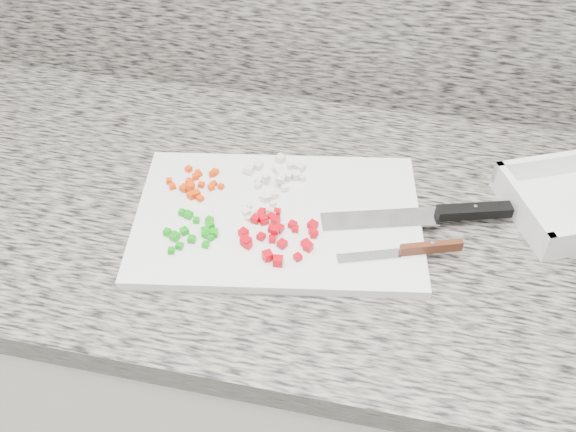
{
  "coord_description": "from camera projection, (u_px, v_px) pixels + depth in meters",
  "views": [
    {
      "loc": [
        0.08,
        0.73,
        1.58
      ],
      "look_at": [
        -0.06,
        1.38,
        0.93
      ],
      "focal_mm": 40.0,
      "sensor_mm": 36.0,
      "label": 1
    }
  ],
  "objects": [
    {
      "name": "onion_pile",
      "position": [
        277.0,
        176.0,
        1.01
      ],
      "size": [
        0.1,
        0.11,
        0.02
      ],
      "color": "beige",
      "rests_on": "cutting_board"
    },
    {
      "name": "paring_knife",
      "position": [
        415.0,
        250.0,
        0.9
      ],
      "size": [
        0.17,
        0.07,
        0.02
      ],
      "rotation": [
        0.0,
        0.0,
        0.34
      ],
      "color": "silver",
      "rests_on": "cutting_board"
    },
    {
      "name": "cabinet",
      "position": [
        321.0,
        377.0,
        1.31
      ],
      "size": [
        3.92,
        0.62,
        0.86
      ],
      "primitive_type": "cube",
      "color": "silver",
      "rests_on": "ground"
    },
    {
      "name": "red_pepper_pile",
      "position": [
        276.0,
        234.0,
        0.92
      ],
      "size": [
        0.11,
        0.11,
        0.02
      ],
      "color": "#B6020E",
      "rests_on": "cutting_board"
    },
    {
      "name": "garlic_pile",
      "position": [
        263.0,
        211.0,
        0.96
      ],
      "size": [
        0.06,
        0.05,
        0.01
      ],
      "color": "beige",
      "rests_on": "cutting_board"
    },
    {
      "name": "green_pepper_pile",
      "position": [
        195.0,
        231.0,
        0.93
      ],
      "size": [
        0.08,
        0.09,
        0.01
      ],
      "color": "#0C870C",
      "rests_on": "cutting_board"
    },
    {
      "name": "cutting_board",
      "position": [
        278.0,
        218.0,
        0.96
      ],
      "size": [
        0.47,
        0.35,
        0.01
      ],
      "primitive_type": "cube",
      "rotation": [
        0.0,
        0.0,
        0.17
      ],
      "color": "silver",
      "rests_on": "countertop"
    },
    {
      "name": "chef_knife",
      "position": [
        442.0,
        214.0,
        0.95
      ],
      "size": [
        0.28,
        0.11,
        0.02
      ],
      "rotation": [
        0.0,
        0.0,
        0.29
      ],
      "color": "silver",
      "rests_on": "cutting_board"
    },
    {
      "name": "countertop",
      "position": [
        332.0,
        221.0,
        1.0
      ],
      "size": [
        3.96,
        0.64,
        0.04
      ],
      "primitive_type": "cube",
      "color": "slate",
      "rests_on": "cabinet"
    },
    {
      "name": "carrot_pile",
      "position": [
        196.0,
        184.0,
        1.0
      ],
      "size": [
        0.09,
        0.08,
        0.02
      ],
      "color": "red",
      "rests_on": "cutting_board"
    }
  ]
}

